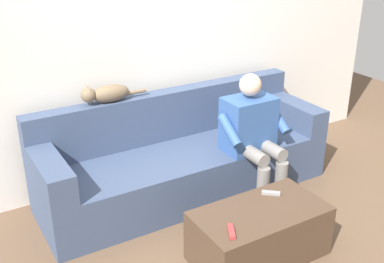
% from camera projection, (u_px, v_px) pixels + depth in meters
% --- Properties ---
extents(ground_plane, '(8.00, 8.00, 0.00)m').
position_uv_depth(ground_plane, '(231.00, 232.00, 3.56)').
color(ground_plane, brown).
extents(back_wall, '(4.91, 0.06, 2.57)m').
position_uv_depth(back_wall, '(155.00, 31.00, 3.97)').
color(back_wall, silver).
rests_on(back_wall, ground).
extents(couch, '(2.44, 0.76, 0.82)m').
position_uv_depth(couch, '(183.00, 160.00, 4.01)').
color(couch, '#3D4C6B').
rests_on(couch, ground).
extents(coffee_table, '(0.91, 0.49, 0.37)m').
position_uv_depth(coffee_table, '(259.00, 233.00, 3.24)').
color(coffee_table, '#4C3828').
rests_on(coffee_table, ground).
extents(person_solo_seated, '(0.55, 0.52, 1.04)m').
position_uv_depth(person_solo_seated, '(252.00, 131.00, 3.82)').
color(person_solo_seated, '#335693').
rests_on(person_solo_seated, ground).
extents(cat_on_backrest, '(0.54, 0.14, 0.15)m').
position_uv_depth(cat_on_backrest, '(106.00, 94.00, 3.72)').
color(cat_on_backrest, '#756047').
rests_on(cat_on_backrest, couch).
extents(remote_gray, '(0.12, 0.11, 0.02)m').
position_uv_depth(remote_gray, '(271.00, 193.00, 3.34)').
color(remote_gray, gray).
rests_on(remote_gray, coffee_table).
extents(remote_red, '(0.10, 0.14, 0.02)m').
position_uv_depth(remote_red, '(231.00, 231.00, 2.93)').
color(remote_red, '#B73333').
rests_on(remote_red, coffee_table).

